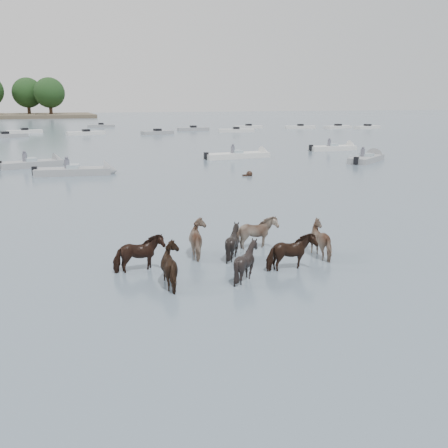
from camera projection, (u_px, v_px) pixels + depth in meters
name	position (u px, v px, depth m)	size (l,w,h in m)	color
ground	(242.00, 279.00, 14.42)	(400.00, 400.00, 0.00)	#4B5B6C
pony_herd	(235.00, 249.00, 15.63)	(7.76, 3.98, 1.32)	black
swimming_pony	(249.00, 174.00, 34.04)	(0.72, 0.44, 0.44)	black
motorboat_a	(41.00, 164.00, 38.85)	(5.31, 2.81, 1.92)	gray
motorboat_b	(85.00, 171.00, 34.68)	(5.89, 2.45, 1.92)	gray
motorboat_c	(245.00, 155.00, 44.66)	(6.68, 2.01, 1.92)	silver
motorboat_d	(369.00, 158.00, 42.35)	(5.33, 4.44, 1.92)	gray
motorboat_e	(339.00, 148.00, 51.37)	(5.60, 1.89, 1.92)	silver
distant_flotilla	(81.00, 130.00, 80.40)	(107.84, 29.32, 0.93)	silver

